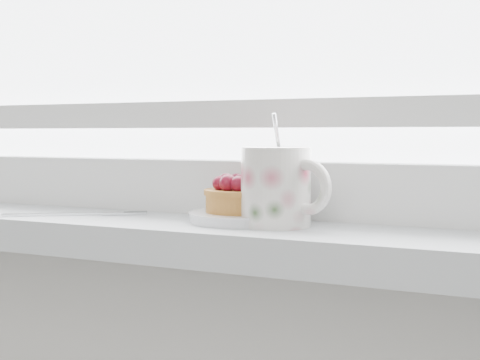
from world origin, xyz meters
The scene contains 4 objects.
saucer centered at (0.01, 1.90, 0.95)m, with size 0.12×0.12×0.01m, color silver.
raspberry_tart centered at (0.01, 1.90, 0.97)m, with size 0.09×0.09×0.05m.
floral_mug centered at (0.06, 1.89, 0.99)m, with size 0.12×0.10×0.13m.
fork centered at (-0.21, 1.87, 0.94)m, with size 0.16×0.12×0.00m.
Camera 1 is at (0.34, 1.19, 1.05)m, focal length 50.00 mm.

